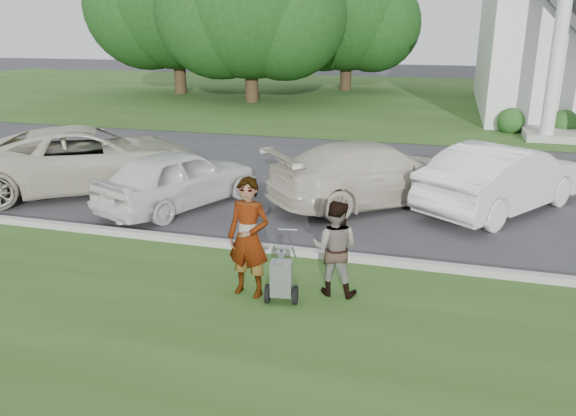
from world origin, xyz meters
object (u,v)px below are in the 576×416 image
at_px(tree_far, 176,1).
at_px(striping_cart, 281,279).
at_px(person_left, 249,239).
at_px(parking_meter_near, 246,219).
at_px(car_a, 88,158).
at_px(tree_back, 347,18).
at_px(person_right, 335,249).
at_px(car_c, 372,173).
at_px(tree_left, 250,9).
at_px(car_b, 179,178).
at_px(car_d, 503,178).

xyz_separation_m(tree_far, striping_cart, (14.75, -26.34, -5.29)).
relative_size(person_left, parking_meter_near, 1.51).
bearing_deg(car_a, tree_back, -40.25).
relative_size(person_right, car_c, 0.30).
xyz_separation_m(tree_left, tree_back, (4.00, 8.00, -0.38)).
bearing_deg(car_c, person_left, 127.21).
height_order(tree_far, striping_cart, tree_far).
bearing_deg(car_b, car_a, 7.60).
xyz_separation_m(tree_left, car_c, (9.37, -17.67, -4.36)).
height_order(car_a, car_c, car_a).
bearing_deg(striping_cart, tree_far, 110.09).
relative_size(person_left, car_a, 0.32).
bearing_deg(car_d, car_b, 48.93).
xyz_separation_m(tree_left, person_right, (9.48, -22.81, -4.33)).
bearing_deg(striping_cart, car_b, 123.49).
relative_size(tree_back, striping_cart, 9.13).
bearing_deg(car_d, tree_back, -36.80).
distance_m(striping_cart, person_right, 0.98).
height_order(tree_far, car_b, tree_far).
relative_size(tree_left, striping_cart, 10.10).
distance_m(car_b, car_c, 4.66).
relative_size(tree_left, tree_back, 1.11).
bearing_deg(car_c, car_d, -125.63).
bearing_deg(person_left, car_c, 85.04).
distance_m(tree_left, car_a, 19.07).
height_order(tree_back, car_a, tree_back).
distance_m(person_right, car_c, 5.13).
height_order(tree_left, person_right, tree_left).
bearing_deg(tree_back, car_c, -78.19).
height_order(car_a, car_d, car_a).
bearing_deg(striping_cart, tree_left, 101.39).
bearing_deg(car_c, striping_cart, 133.19).
bearing_deg(car_b, tree_back, -65.94).
bearing_deg(parking_meter_near, car_b, 135.09).
bearing_deg(tree_back, person_right, -79.92).
height_order(person_right, car_b, person_right).
xyz_separation_m(person_right, parking_meter_near, (-1.82, 0.89, 0.03)).
distance_m(parking_meter_near, car_d, 6.52).
bearing_deg(car_b, parking_meter_near, 157.09).
distance_m(tree_left, car_c, 20.47).
xyz_separation_m(tree_left, car_b, (4.98, -19.25, -4.40)).
bearing_deg(car_a, striping_cart, -161.58).
height_order(tree_far, person_left, tree_far).
height_order(striping_cart, parking_meter_near, parking_meter_near).
height_order(person_right, car_a, car_a).
height_order(tree_left, car_a, tree_left).
distance_m(car_a, car_b, 3.10).
distance_m(tree_far, car_d, 27.89).
height_order(person_right, car_d, car_d).
distance_m(tree_left, person_right, 25.07).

